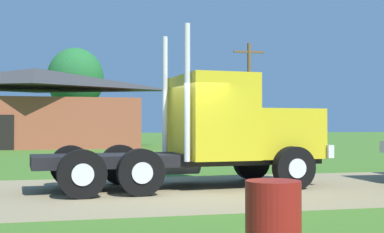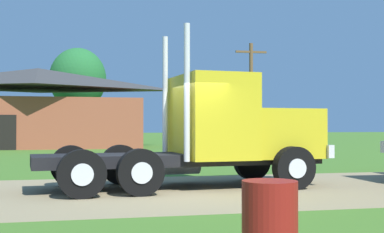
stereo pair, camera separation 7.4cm
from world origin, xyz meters
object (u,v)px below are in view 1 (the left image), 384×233
truck_foreground_white (218,134)px  steel_barrel (273,221)px  shed_building (36,109)px  utility_pole_near (249,92)px

truck_foreground_white → steel_barrel: truck_foreground_white is taller
truck_foreground_white → shed_building: bearing=103.3°
shed_building → utility_pole_near: size_ratio=2.00×
steel_barrel → utility_pole_near: utility_pole_near is taller
steel_barrel → shed_building: 32.40m
shed_building → utility_pole_near: 14.81m
truck_foreground_white → utility_pole_near: 23.31m
utility_pole_near → shed_building: bearing=167.0°
shed_building → utility_pole_near: (14.39, -3.31, 1.19)m
truck_foreground_white → shed_building: size_ratio=0.50×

